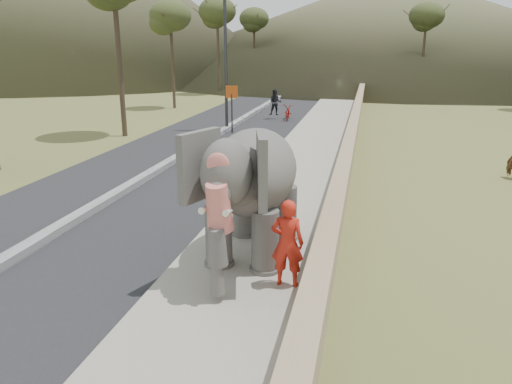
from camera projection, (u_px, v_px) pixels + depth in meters
The scene contains 11 objects.
ground at pixel (246, 270), 10.27m from camera, with size 160.00×160.00×0.00m, color olive.
road at pixel (186, 155), 20.65m from camera, with size 7.00×120.00×0.03m, color black.
median at pixel (186, 153), 20.62m from camera, with size 0.35×120.00×0.22m, color black.
walkway at pixel (307, 159), 19.59m from camera, with size 3.00×120.00×0.15m, color #9E9687.
parapet at pixel (350, 150), 19.10m from camera, with size 0.30×120.00×1.10m, color tan.
lamppost at pixel (231, 34), 24.93m from camera, with size 1.76×0.36×8.00m.
signboard at pixel (232, 101), 25.11m from camera, with size 0.60×0.08×2.40m.
hill_far at pixel (393, 24), 72.58m from camera, with size 80.00×80.00×14.00m, color brown.
elephant_and_man at pixel (254, 190), 10.44m from camera, with size 2.33×3.97×2.80m.
motorcyclist at pixel (283, 108), 29.85m from camera, with size 1.61×1.90×1.80m.
trees at pixel (350, 50), 34.82m from camera, with size 48.13×42.36×8.86m.
Camera 1 is at (2.24, -9.09, 4.52)m, focal length 35.00 mm.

